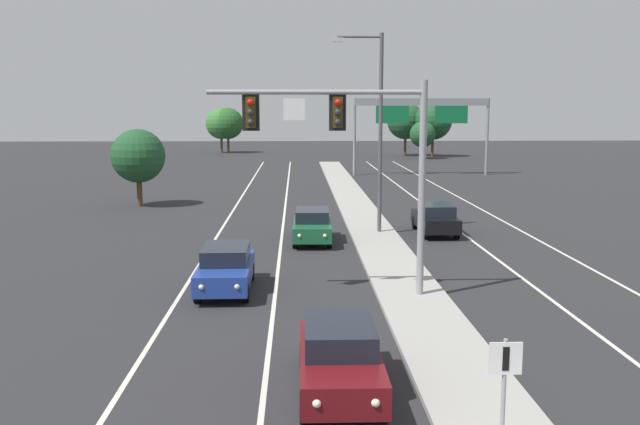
% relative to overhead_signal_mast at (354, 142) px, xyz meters
% --- Properties ---
extents(median_island, '(2.40, 110.00, 0.15)m').
position_rel_overhead_signal_mast_xyz_m(median_island, '(2.03, 4.01, -5.25)').
color(median_island, '#9E9B93').
rests_on(median_island, ground).
extents(lane_stripe_oncoming_center, '(0.14, 100.00, 0.01)m').
position_rel_overhead_signal_mast_xyz_m(lane_stripe_oncoming_center, '(-2.67, 11.01, -5.32)').
color(lane_stripe_oncoming_center, silver).
rests_on(lane_stripe_oncoming_center, ground).
extents(lane_stripe_receding_center, '(0.14, 100.00, 0.01)m').
position_rel_overhead_signal_mast_xyz_m(lane_stripe_receding_center, '(6.73, 11.01, -5.32)').
color(lane_stripe_receding_center, silver).
rests_on(lane_stripe_receding_center, ground).
extents(edge_stripe_left, '(0.14, 100.00, 0.01)m').
position_rel_overhead_signal_mast_xyz_m(edge_stripe_left, '(-5.97, 11.01, -5.32)').
color(edge_stripe_left, silver).
rests_on(edge_stripe_left, ground).
extents(edge_stripe_right, '(0.14, 100.00, 0.01)m').
position_rel_overhead_signal_mast_xyz_m(edge_stripe_right, '(10.03, 11.01, -5.32)').
color(edge_stripe_right, silver).
rests_on(edge_stripe_right, ground).
extents(overhead_signal_mast, '(7.20, 0.44, 7.20)m').
position_rel_overhead_signal_mast_xyz_m(overhead_signal_mast, '(0.00, 0.00, 0.00)').
color(overhead_signal_mast, gray).
rests_on(overhead_signal_mast, median_island).
extents(median_sign_post, '(0.60, 0.10, 2.20)m').
position_rel_overhead_signal_mast_xyz_m(median_sign_post, '(1.82, -10.88, -3.74)').
color(median_sign_post, gray).
rests_on(median_sign_post, median_island).
extents(street_lamp_median, '(2.58, 0.28, 10.00)m').
position_rel_overhead_signal_mast_xyz_m(street_lamp_median, '(2.13, 11.98, 0.47)').
color(street_lamp_median, '#4C4C51').
rests_on(street_lamp_median, median_island).
extents(car_oncoming_darkred, '(1.84, 4.48, 1.58)m').
position_rel_overhead_signal_mast_xyz_m(car_oncoming_darkred, '(-0.94, -7.60, -4.51)').
color(car_oncoming_darkred, '#5B0F14').
rests_on(car_oncoming_darkred, ground).
extents(car_oncoming_blue, '(1.84, 4.48, 1.58)m').
position_rel_overhead_signal_mast_xyz_m(car_oncoming_blue, '(-4.43, 1.26, -4.51)').
color(car_oncoming_blue, navy).
rests_on(car_oncoming_blue, ground).
extents(car_oncoming_green, '(1.91, 4.50, 1.58)m').
position_rel_overhead_signal_mast_xyz_m(car_oncoming_green, '(-1.15, 10.08, -4.51)').
color(car_oncoming_green, '#195633').
rests_on(car_oncoming_green, ground).
extents(car_receding_black, '(1.84, 4.48, 1.58)m').
position_rel_overhead_signal_mast_xyz_m(car_receding_black, '(5.27, 12.00, -4.51)').
color(car_receding_black, black).
rests_on(car_receding_black, ground).
extents(highway_sign_gantry, '(13.28, 0.42, 7.50)m').
position_rel_overhead_signal_mast_xyz_m(highway_sign_gantry, '(10.23, 43.40, 0.84)').
color(highway_sign_gantry, gray).
rests_on(highway_sign_gantry, ground).
extents(tree_far_left_a, '(4.56, 4.56, 6.59)m').
position_rel_overhead_signal_mast_xyz_m(tree_far_left_a, '(-13.00, 78.65, -1.02)').
color(tree_far_left_a, '#4C3823').
rests_on(tree_far_left_a, ground).
extents(tree_far_right_c, '(5.14, 5.14, 7.44)m').
position_rel_overhead_signal_mast_xyz_m(tree_far_right_c, '(16.59, 69.29, -0.47)').
color(tree_far_right_c, '#4C3823').
rests_on(tree_far_right_c, ground).
extents(tree_far_right_a, '(5.10, 5.10, 7.38)m').
position_rel_overhead_signal_mast_xyz_m(tree_far_right_a, '(13.16, 71.16, -0.51)').
color(tree_far_right_a, '#4C3823').
rests_on(tree_far_right_a, ground).
extents(tree_far_left_c, '(3.55, 3.55, 5.13)m').
position_rel_overhead_signal_mast_xyz_m(tree_far_left_c, '(-12.35, 22.71, -1.98)').
color(tree_far_left_c, '#4C3823').
rests_on(tree_far_left_c, ground).
extents(tree_far_right_b, '(3.35, 3.35, 4.85)m').
position_rel_overhead_signal_mast_xyz_m(tree_far_right_b, '(14.47, 65.37, -2.17)').
color(tree_far_right_b, '#4C3823').
rests_on(tree_far_right_b, ground).
extents(tree_far_left_b, '(4.59, 4.59, 6.64)m').
position_rel_overhead_signal_mast_xyz_m(tree_far_left_b, '(-11.98, 78.32, -1.00)').
color(tree_far_left_b, '#4C3823').
rests_on(tree_far_left_b, ground).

